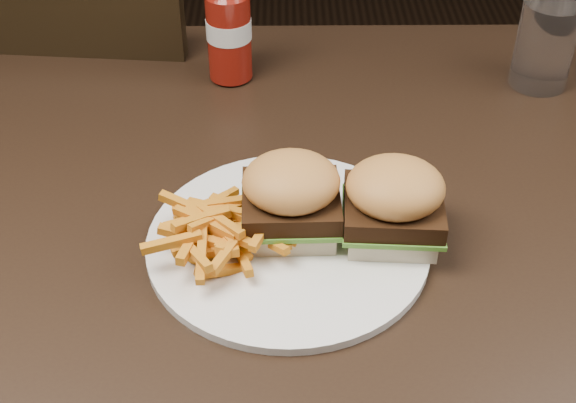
{
  "coord_description": "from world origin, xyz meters",
  "views": [
    {
      "loc": [
        -0.1,
        -0.67,
        1.3
      ],
      "look_at": [
        -0.09,
        -0.07,
        0.8
      ],
      "focal_mm": 50.0,
      "sensor_mm": 36.0,
      "label": 1
    }
  ],
  "objects_px": {
    "chair_far": "(117,161)",
    "tumbler": "(545,45)",
    "dining_table": "(372,212)",
    "plate": "(288,242)",
    "ketchup_bottle": "(229,36)"
  },
  "relations": [
    {
      "from": "chair_far",
      "to": "ketchup_bottle",
      "type": "distance_m",
      "value": 0.51
    },
    {
      "from": "chair_far",
      "to": "plate",
      "type": "distance_m",
      "value": 0.73
    },
    {
      "from": "dining_table",
      "to": "ketchup_bottle",
      "type": "height_order",
      "value": "ketchup_bottle"
    },
    {
      "from": "dining_table",
      "to": "plate",
      "type": "height_order",
      "value": "plate"
    },
    {
      "from": "dining_table",
      "to": "chair_far",
      "type": "xyz_separation_m",
      "value": [
        -0.4,
        0.5,
        -0.3
      ]
    },
    {
      "from": "dining_table",
      "to": "plate",
      "type": "bearing_deg",
      "value": -140.95
    },
    {
      "from": "dining_table",
      "to": "tumbler",
      "type": "relative_size",
      "value": 10.34
    },
    {
      "from": "chair_far",
      "to": "tumbler",
      "type": "relative_size",
      "value": 3.34
    },
    {
      "from": "dining_table",
      "to": "ketchup_bottle",
      "type": "relative_size",
      "value": 10.55
    },
    {
      "from": "plate",
      "to": "dining_table",
      "type": "bearing_deg",
      "value": 39.05
    },
    {
      "from": "dining_table",
      "to": "chair_far",
      "type": "relative_size",
      "value": 3.1
    },
    {
      "from": "dining_table",
      "to": "chair_far",
      "type": "height_order",
      "value": "dining_table"
    },
    {
      "from": "chair_far",
      "to": "plate",
      "type": "xyz_separation_m",
      "value": [
        0.3,
        -0.58,
        0.33
      ]
    },
    {
      "from": "chair_far",
      "to": "tumbler",
      "type": "bearing_deg",
      "value": 162.62
    },
    {
      "from": "plate",
      "to": "tumbler",
      "type": "distance_m",
      "value": 0.46
    }
  ]
}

